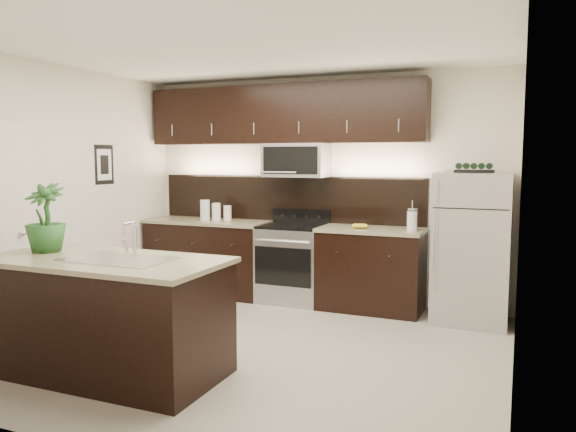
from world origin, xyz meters
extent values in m
plane|color=gray|center=(0.00, 0.00, 0.00)|extent=(4.50, 4.50, 0.00)
cube|color=silver|center=(0.00, 2.00, 1.35)|extent=(4.50, 0.02, 2.70)
cube|color=silver|center=(0.00, -2.00, 1.35)|extent=(4.50, 0.02, 2.70)
cube|color=silver|center=(-2.25, 0.00, 1.35)|extent=(0.02, 4.00, 2.70)
cube|color=silver|center=(2.25, 0.00, 1.35)|extent=(0.02, 4.00, 2.70)
cube|color=white|center=(0.00, 0.00, 2.70)|extent=(4.50, 4.00, 0.02)
sphere|color=silver|center=(-2.20, -0.48, 1.00)|extent=(0.06, 0.06, 0.06)
cube|color=black|center=(-2.24, 0.75, 1.65)|extent=(0.01, 0.32, 0.46)
cube|color=white|center=(-2.23, 0.75, 1.65)|extent=(0.00, 0.24, 0.36)
cube|color=black|center=(-1.42, 1.69, 0.45)|extent=(1.57, 0.62, 0.90)
cube|color=black|center=(0.71, 1.69, 0.45)|extent=(1.16, 0.62, 0.90)
cube|color=#B2B2B7|center=(-0.25, 1.69, 0.45)|extent=(0.76, 0.62, 0.90)
cube|color=black|center=(-0.25, 1.69, 0.92)|extent=(0.76, 0.60, 0.03)
cube|color=tan|center=(-1.42, 1.69, 0.92)|extent=(1.59, 0.65, 0.04)
cube|color=tan|center=(0.71, 1.69, 0.92)|extent=(1.18, 0.65, 0.04)
cube|color=black|center=(-0.46, 1.99, 1.22)|extent=(3.49, 0.02, 0.56)
cube|color=#B2B2B7|center=(-0.25, 1.80, 1.70)|extent=(0.76, 0.40, 0.40)
cube|color=black|center=(-0.46, 1.83, 2.25)|extent=(3.49, 0.33, 0.70)
cube|color=black|center=(-0.79, -0.99, 0.45)|extent=(1.90, 0.90, 0.90)
cube|color=tan|center=(-0.79, -0.99, 0.92)|extent=(1.96, 0.96, 0.04)
cube|color=silver|center=(-0.64, -0.99, 0.95)|extent=(0.84, 0.50, 0.01)
cylinder|color=silver|center=(-0.64, -0.78, 1.06)|extent=(0.03, 0.03, 0.24)
cylinder|color=silver|center=(-0.64, -0.85, 1.21)|extent=(0.02, 0.14, 0.02)
cylinder|color=silver|center=(-0.64, -0.92, 1.16)|extent=(0.02, 0.02, 0.10)
cube|color=#B2B2B7|center=(1.80, 1.63, 0.79)|extent=(0.76, 0.69, 1.58)
cube|color=black|center=(1.80, 1.63, 1.59)|extent=(0.39, 0.24, 0.03)
cylinder|color=black|center=(1.65, 1.63, 1.64)|extent=(0.06, 0.22, 0.06)
cylinder|color=black|center=(1.73, 1.63, 1.64)|extent=(0.06, 0.22, 0.06)
cylinder|color=black|center=(1.80, 1.63, 1.64)|extent=(0.06, 0.22, 0.06)
cylinder|color=black|center=(1.87, 1.63, 1.64)|extent=(0.06, 0.22, 0.06)
cylinder|color=black|center=(1.95, 1.63, 1.64)|extent=(0.06, 0.22, 0.06)
imported|color=#235221|center=(-1.44, -0.93, 1.23)|extent=(0.39, 0.39, 0.58)
cylinder|color=silver|center=(-1.43, 1.64, 1.07)|extent=(0.12, 0.12, 0.26)
cylinder|color=silver|center=(-1.30, 1.69, 1.05)|extent=(0.11, 0.11, 0.22)
cylinder|color=silver|center=(-1.16, 1.74, 1.03)|extent=(0.10, 0.10, 0.19)
cylinder|color=silver|center=(1.17, 1.64, 1.05)|extent=(0.11, 0.11, 0.22)
cylinder|color=silver|center=(1.17, 1.64, 1.17)|extent=(0.11, 0.11, 0.02)
cylinder|color=silver|center=(1.17, 1.64, 1.22)|extent=(0.01, 0.01, 0.09)
ellipsoid|color=gold|center=(0.54, 1.61, 0.97)|extent=(0.22, 0.19, 0.06)
camera|label=1|loc=(2.25, -4.47, 1.74)|focal=35.00mm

